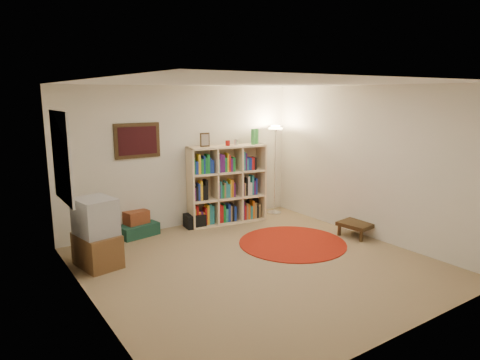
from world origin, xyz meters
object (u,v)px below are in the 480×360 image
(side_table, at_px, (357,224))
(floor_fan, at_px, (254,207))
(bookshelf, at_px, (226,186))
(tv_stand, at_px, (97,234))
(suitcase, at_px, (137,230))
(floor_lamp, at_px, (275,141))

(side_table, bearing_deg, floor_fan, 112.85)
(bookshelf, xyz_separation_m, tv_stand, (-2.58, -0.75, -0.23))
(tv_stand, xyz_separation_m, suitcase, (0.93, 0.94, -0.36))
(bookshelf, bearing_deg, floor_fan, 6.88)
(bookshelf, xyz_separation_m, floor_fan, (0.63, -0.03, -0.49))
(bookshelf, xyz_separation_m, suitcase, (-1.65, 0.19, -0.59))
(floor_fan, relative_size, side_table, 0.70)
(bookshelf, distance_m, tv_stand, 2.69)
(floor_lamp, bearing_deg, bookshelf, 178.34)
(bookshelf, relative_size, floor_fan, 4.12)
(floor_lamp, distance_m, side_table, 2.28)
(tv_stand, relative_size, suitcase, 1.37)
(tv_stand, bearing_deg, floor_lamp, 0.47)
(floor_fan, distance_m, suitcase, 2.29)
(bookshelf, height_order, tv_stand, bookshelf)
(suitcase, height_order, side_table, side_table)
(floor_lamp, height_order, floor_fan, floor_lamp)
(bookshelf, bearing_deg, floor_lamp, 7.55)
(floor_fan, bearing_deg, bookshelf, -176.92)
(floor_lamp, relative_size, floor_fan, 4.20)
(suitcase, bearing_deg, tv_stand, -144.84)
(floor_fan, distance_m, side_table, 2.04)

